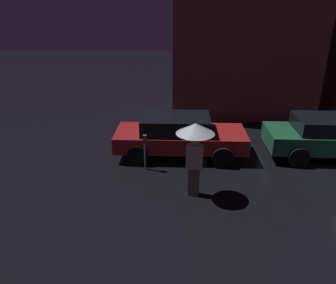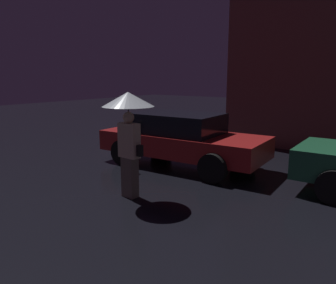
{
  "view_description": "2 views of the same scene",
  "coord_description": "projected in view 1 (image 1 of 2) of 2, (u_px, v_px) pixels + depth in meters",
  "views": [
    {
      "loc": [
        -6.78,
        -9.29,
        4.91
      ],
      "look_at": [
        -7.35,
        0.2,
        0.94
      ],
      "focal_mm": 35.0,
      "sensor_mm": 36.0,
      "label": 1
    },
    {
      "loc": [
        -2.28,
        -6.06,
        2.4
      ],
      "look_at": [
        -6.39,
        -0.2,
        0.97
      ],
      "focal_mm": 35.0,
      "sensor_mm": 36.0,
      "label": 2
    }
  ],
  "objects": [
    {
      "name": "parked_car_red",
      "position": [
        179.0,
        135.0,
        11.38
      ],
      "size": [
        4.53,
        2.01,
        1.43
      ],
      "rotation": [
        0.0,
        0.0,
        0.02
      ],
      "color": "maroon",
      "rests_on": "ground"
    },
    {
      "name": "pedestrian_with_umbrella",
      "position": [
        195.0,
        140.0,
        8.59
      ],
      "size": [
        1.02,
        1.02,
        2.11
      ],
      "rotation": [
        0.0,
        0.0,
        -0.09
      ],
      "color": "#66564C",
      "rests_on": "ground"
    },
    {
      "name": "parked_car_green",
      "position": [
        333.0,
        136.0,
        11.25
      ],
      "size": [
        4.57,
        2.01,
        1.43
      ],
      "rotation": [
        0.0,
        0.0,
        0.0
      ],
      "color": "#1E5638",
      "rests_on": "ground"
    },
    {
      "name": "parking_meter",
      "position": [
        145.0,
        148.0,
        10.34
      ],
      "size": [
        0.12,
        0.1,
        1.19
      ],
      "color": "#4C5154",
      "rests_on": "ground"
    },
    {
      "name": "building_facade_left",
      "position": [
        248.0,
        1.0,
        14.33
      ],
      "size": [
        6.47,
        3.0,
        10.22
      ],
      "color": "brown",
      "rests_on": "ground"
    }
  ]
}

